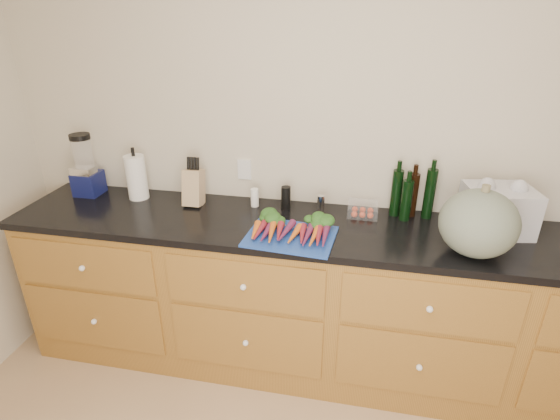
% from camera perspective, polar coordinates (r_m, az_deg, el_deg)
% --- Properties ---
extents(wall_back, '(4.10, 0.05, 2.60)m').
position_cam_1_polar(wall_back, '(2.50, 8.91, 8.48)').
color(wall_back, beige).
rests_on(wall_back, ground).
extents(cabinets, '(3.60, 0.64, 0.90)m').
position_cam_1_polar(cabinets, '(2.58, 7.24, -12.02)').
color(cabinets, brown).
rests_on(cabinets, ground).
extents(countertop, '(3.64, 0.62, 0.04)m').
position_cam_1_polar(countertop, '(2.34, 7.86, -2.72)').
color(countertop, black).
rests_on(countertop, cabinets).
extents(cutting_board, '(0.46, 0.37, 0.01)m').
position_cam_1_polar(cutting_board, '(2.20, 1.40, -3.48)').
color(cutting_board, '#1C419D').
rests_on(cutting_board, countertop).
extents(carrots, '(0.40, 0.29, 0.06)m').
position_cam_1_polar(carrots, '(2.22, 1.58, -2.35)').
color(carrots, orange).
rests_on(carrots, cutting_board).
extents(squash, '(0.35, 0.35, 0.32)m').
position_cam_1_polar(squash, '(2.19, 24.50, -1.59)').
color(squash, '#566252').
rests_on(squash, countertop).
extents(blender_appliance, '(0.15, 0.15, 0.38)m').
position_cam_1_polar(blender_appliance, '(2.91, -24.06, 4.98)').
color(blender_appliance, '#0F1549').
rests_on(blender_appliance, countertop).
extents(paper_towel, '(0.12, 0.12, 0.27)m').
position_cam_1_polar(paper_towel, '(2.75, -18.24, 4.08)').
color(paper_towel, white).
rests_on(paper_towel, countertop).
extents(knife_block, '(0.10, 0.10, 0.21)m').
position_cam_1_polar(knife_block, '(2.59, -11.21, 2.91)').
color(knife_block, tan).
rests_on(knife_block, countertop).
extents(grinder_salt, '(0.05, 0.05, 0.11)m').
position_cam_1_polar(grinder_salt, '(2.54, -3.33, 1.64)').
color(grinder_salt, white).
rests_on(grinder_salt, countertop).
extents(grinder_pepper, '(0.05, 0.05, 0.13)m').
position_cam_1_polar(grinder_pepper, '(2.49, 0.78, 1.60)').
color(grinder_pepper, black).
rests_on(grinder_pepper, countertop).
extents(canister_chrome, '(0.04, 0.04, 0.10)m').
position_cam_1_polar(canister_chrome, '(2.48, 5.35, 0.84)').
color(canister_chrome, silver).
rests_on(canister_chrome, countertop).
extents(tomato_box, '(0.16, 0.13, 0.08)m').
position_cam_1_polar(tomato_box, '(2.46, 10.75, 0.07)').
color(tomato_box, white).
rests_on(tomato_box, countertop).
extents(bottles, '(0.23, 0.12, 0.28)m').
position_cam_1_polar(bottles, '(2.48, 16.80, 1.85)').
color(bottles, black).
rests_on(bottles, countertop).
extents(grocery_bag, '(0.36, 0.31, 0.24)m').
position_cam_1_polar(grocery_bag, '(2.48, 26.53, -0.01)').
color(grocery_bag, silver).
rests_on(grocery_bag, countertop).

